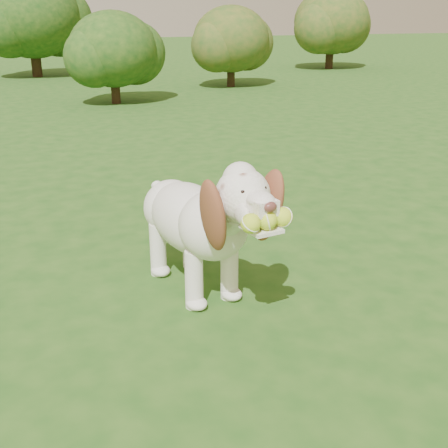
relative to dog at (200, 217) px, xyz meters
name	(u,v)px	position (x,y,z in m)	size (l,w,h in m)	color
ground	(262,313)	(0.20, -0.34, -0.44)	(80.00, 80.00, 0.00)	#1E4C15
dog	(200,217)	(0.00, 0.00, 0.00)	(0.49, 1.27, 0.83)	white
shrub_d	(231,39)	(4.21, 8.78, 0.54)	(1.62, 1.62, 1.67)	#382314
shrub_c	(113,49)	(1.31, 7.30, 0.47)	(1.49, 1.49, 1.55)	#382314
shrub_h	(332,22)	(8.71, 11.70, 0.86)	(2.14, 2.14, 2.22)	#382314
shrub_i	(31,16)	(0.61, 12.68, 1.02)	(2.40, 2.40, 2.48)	#382314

